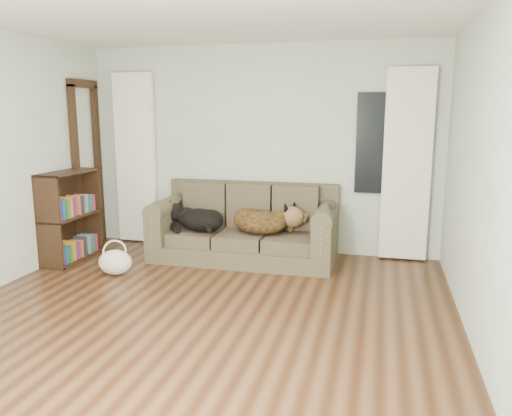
% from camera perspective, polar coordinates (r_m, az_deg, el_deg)
% --- Properties ---
extents(floor, '(5.00, 5.00, 0.00)m').
position_cam_1_polar(floor, '(4.36, -7.66, -13.18)').
color(floor, '#341B0D').
rests_on(floor, ground).
extents(wall_back, '(4.50, 0.04, 2.60)m').
position_cam_1_polar(wall_back, '(6.38, 0.44, 6.71)').
color(wall_back, beige).
rests_on(wall_back, ground).
extents(wall_right, '(0.04, 5.00, 2.60)m').
position_cam_1_polar(wall_right, '(3.78, 25.29, 2.65)').
color(wall_right, beige).
rests_on(wall_right, ground).
extents(curtain_left, '(0.55, 0.08, 2.25)m').
position_cam_1_polar(curtain_left, '(6.93, -13.58, 5.50)').
color(curtain_left, white).
rests_on(curtain_left, ground).
extents(curtain_right, '(0.55, 0.08, 2.25)m').
position_cam_1_polar(curtain_right, '(6.14, 16.85, 4.66)').
color(curtain_right, white).
rests_on(curtain_right, ground).
extents(window_pane, '(0.50, 0.03, 1.20)m').
position_cam_1_polar(window_pane, '(6.16, 13.68, 7.18)').
color(window_pane, black).
rests_on(window_pane, wall_back).
extents(door_casing, '(0.07, 0.60, 2.10)m').
position_cam_1_polar(door_casing, '(6.87, -18.69, 4.34)').
color(door_casing, black).
rests_on(door_casing, ground).
extents(sofa, '(2.19, 0.95, 0.90)m').
position_cam_1_polar(sofa, '(6.02, -1.39, -1.74)').
color(sofa, brown).
rests_on(sofa, floor).
extents(dog_black_lab, '(0.79, 0.71, 0.28)m').
position_cam_1_polar(dog_black_lab, '(6.11, -6.72, -1.33)').
color(dog_black_lab, black).
rests_on(dog_black_lab, sofa).
extents(dog_shepherd, '(0.82, 0.67, 0.31)m').
position_cam_1_polar(dog_shepherd, '(5.92, 0.90, -1.57)').
color(dog_shepherd, black).
rests_on(dog_shepherd, sofa).
extents(tv_remote, '(0.09, 0.19, 0.02)m').
position_cam_1_polar(tv_remote, '(5.66, 8.69, 0.20)').
color(tv_remote, black).
rests_on(tv_remote, sofa).
extents(tote_bag, '(0.46, 0.41, 0.28)m').
position_cam_1_polar(tote_bag, '(5.75, -15.80, -5.78)').
color(tote_bag, beige).
rests_on(tote_bag, floor).
extents(bookshelf, '(0.39, 0.89, 1.08)m').
position_cam_1_polar(bookshelf, '(6.41, -20.42, -1.21)').
color(bookshelf, black).
rests_on(bookshelf, floor).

